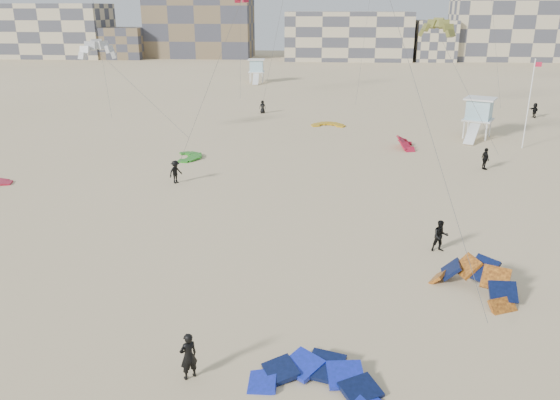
# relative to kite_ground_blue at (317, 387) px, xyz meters

# --- Properties ---
(ground) EXTENTS (320.00, 320.00, 0.00)m
(ground) POSITION_rel_kite_ground_blue_xyz_m (-5.00, 2.98, 0.00)
(ground) COLOR beige
(ground) RESTS_ON ground
(kite_ground_blue) EXTENTS (5.75, 5.92, 1.84)m
(kite_ground_blue) POSITION_rel_kite_ground_blue_xyz_m (0.00, 0.00, 0.00)
(kite_ground_blue) COLOR #1827DD
(kite_ground_blue) RESTS_ON ground
(kite_ground_orange) EXTENTS (6.12, 6.12, 4.29)m
(kite_ground_orange) POSITION_rel_kite_ground_blue_xyz_m (7.41, 7.75, 0.00)
(kite_ground_orange) COLOR orange
(kite_ground_orange) RESTS_ON ground
(kite_ground_green) EXTENTS (4.08, 3.91, 0.66)m
(kite_ground_green) POSITION_rel_kite_ground_blue_xyz_m (-12.60, 31.38, 0.00)
(kite_ground_green) COLOR #329B1A
(kite_ground_green) RESTS_ON ground
(kite_ground_red_far) EXTENTS (3.42, 3.31, 3.27)m
(kite_ground_red_far) POSITION_rel_kite_ground_blue_xyz_m (7.96, 36.79, 0.00)
(kite_ground_red_far) COLOR #BC1C3A
(kite_ground_red_far) RESTS_ON ground
(kite_ground_yellow) EXTENTS (3.65, 3.84, 0.67)m
(kite_ground_yellow) POSITION_rel_kite_ground_blue_xyz_m (0.28, 46.92, 0.00)
(kite_ground_yellow) COLOR #E2A60C
(kite_ground_yellow) RESTS_ON ground
(kitesurfer_main) EXTENTS (0.83, 0.80, 1.91)m
(kitesurfer_main) POSITION_rel_kite_ground_blue_xyz_m (-4.81, 0.17, 0.95)
(kitesurfer_main) COLOR black
(kitesurfer_main) RESTS_ON ground
(kitesurfer_b) EXTENTS (0.99, 0.81, 1.86)m
(kitesurfer_b) POSITION_rel_kite_ground_blue_xyz_m (6.67, 12.48, 0.93)
(kitesurfer_b) COLOR black
(kitesurfer_b) RESTS_ON ground
(kitesurfer_c) EXTENTS (1.25, 1.36, 1.84)m
(kitesurfer_c) POSITION_rel_kite_ground_blue_xyz_m (-11.69, 23.72, 0.92)
(kitesurfer_c) COLOR black
(kitesurfer_c) RESTS_ON ground
(kitesurfer_d) EXTENTS (0.71, 1.19, 1.89)m
(kitesurfer_d) POSITION_rel_kite_ground_blue_xyz_m (13.66, 29.73, 0.95)
(kitesurfer_d) COLOR black
(kitesurfer_d) RESTS_ON ground
(kitesurfer_e) EXTENTS (0.84, 0.56, 1.68)m
(kitesurfer_e) POSITION_rel_kite_ground_blue_xyz_m (-8.34, 54.18, 0.84)
(kitesurfer_e) COLOR black
(kitesurfer_e) RESTS_ON ground
(kitesurfer_f) EXTENTS (0.84, 1.78, 1.84)m
(kitesurfer_f) POSITION_rel_kite_ground_blue_xyz_m (26.08, 54.17, 0.92)
(kitesurfer_f) COLOR black
(kitesurfer_f) RESTS_ON ground
(kite_fly_grey) EXTENTS (11.47, 4.79, 9.37)m
(kite_fly_grey) POSITION_rel_kite_ground_blue_xyz_m (-22.43, 36.68, 9.06)
(kite_fly_grey) COLOR white
(kite_fly_grey) RESTS_ON ground
(kite_fly_olive) EXTENTS (7.88, 4.82, 11.63)m
(kite_fly_olive) POSITION_rel_kite_ground_blue_xyz_m (9.33, 33.80, 11.32)
(kite_fly_olive) COLOR olive
(kite_fly_olive) RESTS_ON ground
(lifeguard_tower_near) EXTENTS (3.95, 6.29, 4.21)m
(lifeguard_tower_near) POSITION_rel_kite_ground_blue_xyz_m (16.06, 42.18, 2.09)
(lifeguard_tower_near) COLOR white
(lifeguard_tower_near) RESTS_ON ground
(lifeguard_tower_far) EXTENTS (3.14, 5.81, 4.19)m
(lifeguard_tower_far) POSITION_rel_kite_ground_blue_xyz_m (-13.01, 84.89, 2.08)
(lifeguard_tower_far) COLOR white
(lifeguard_tower_far) RESTS_ON ground
(flagpole) EXTENTS (0.70, 0.11, 8.62)m
(flagpole) POSITION_rel_kite_ground_blue_xyz_m (19.44, 37.78, 4.51)
(flagpole) COLOR white
(flagpole) RESTS_ON ground
(condo_west_a) EXTENTS (30.00, 15.00, 14.00)m
(condo_west_a) POSITION_rel_kite_ground_blue_xyz_m (-75.00, 132.98, 7.00)
(condo_west_a) COLOR #C0B18D
(condo_west_a) RESTS_ON ground
(condo_west_b) EXTENTS (28.00, 14.00, 18.00)m
(condo_west_b) POSITION_rel_kite_ground_blue_xyz_m (-35.00, 136.98, 9.00)
(condo_west_b) COLOR brown
(condo_west_b) RESTS_ON ground
(condo_mid) EXTENTS (32.00, 16.00, 12.00)m
(condo_mid) POSITION_rel_kite_ground_blue_xyz_m (5.00, 132.98, 6.00)
(condo_mid) COLOR #C0B18D
(condo_mid) RESTS_ON ground
(condo_east) EXTENTS (26.00, 14.00, 16.00)m
(condo_east) POSITION_rel_kite_ground_blue_xyz_m (45.00, 134.98, 8.00)
(condo_east) COLOR #C0B18D
(condo_east) RESTS_ON ground
(condo_fill_left) EXTENTS (12.00, 10.00, 8.00)m
(condo_fill_left) POSITION_rel_kite_ground_blue_xyz_m (-55.00, 130.98, 4.00)
(condo_fill_left) COLOR brown
(condo_fill_left) RESTS_ON ground
(condo_fill_right) EXTENTS (10.00, 10.00, 10.00)m
(condo_fill_right) POSITION_rel_kite_ground_blue_xyz_m (27.00, 130.98, 5.00)
(condo_fill_right) COLOR #C0B18D
(condo_fill_right) RESTS_ON ground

